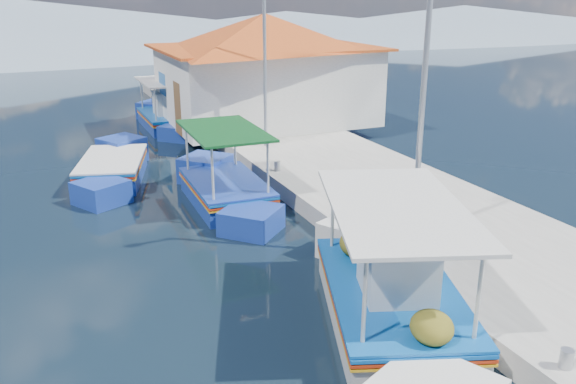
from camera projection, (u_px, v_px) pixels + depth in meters
name	position (u px, v px, depth m)	size (l,w,h in m)	color
ground	(253.00, 349.00, 10.09)	(160.00, 160.00, 0.00)	black
quay	(370.00, 189.00, 17.45)	(5.00, 44.00, 0.50)	#B0ACA4
bollards	(317.00, 192.00, 15.87)	(0.20, 17.20, 0.30)	#A5A8AD
main_caique	(388.00, 295.00, 10.86)	(3.93, 7.23, 2.53)	silver
caique_green_canopy	(225.00, 191.00, 16.91)	(2.05, 6.42, 2.40)	navy
caique_blue_hull	(112.00, 171.00, 18.99)	(2.97, 5.99, 1.11)	navy
caique_far	(166.00, 118.00, 26.16)	(1.97, 6.57, 2.30)	navy
harbor_building	(265.00, 67.00, 24.55)	(10.49, 10.49, 4.40)	white
lamp_post_near	(420.00, 88.00, 12.29)	(1.21, 0.14, 6.00)	#A5A8AD
lamp_post_far	(262.00, 50.00, 20.09)	(1.21, 0.14, 6.00)	#A5A8AD
mountain_ridge	(120.00, 29.00, 60.46)	(171.40, 96.00, 5.50)	slate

